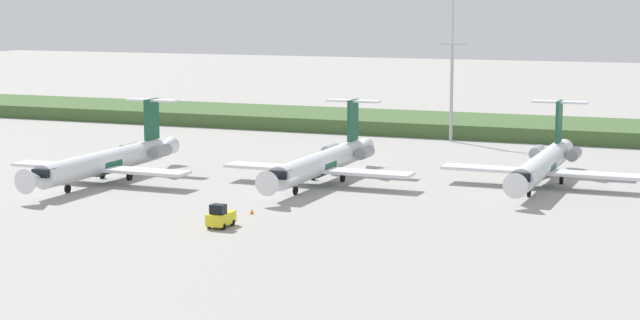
# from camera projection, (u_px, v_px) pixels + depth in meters

# --- Properties ---
(ground_plane) EXTENTS (500.00, 500.00, 0.00)m
(ground_plane) POSITION_uv_depth(u_px,v_px,m) (376.00, 162.00, 143.08)
(ground_plane) COLOR #9E9B96
(grass_berm) EXTENTS (320.00, 20.00, 2.28)m
(grass_berm) POSITION_uv_depth(u_px,v_px,m) (447.00, 125.00, 175.86)
(grass_berm) COLOR #426033
(grass_berm) RESTS_ON ground
(regional_jet_nearest) EXTENTS (22.81, 31.00, 9.00)m
(regional_jet_nearest) POSITION_uv_depth(u_px,v_px,m) (107.00, 161.00, 126.94)
(regional_jet_nearest) COLOR silver
(regional_jet_nearest) RESTS_ON ground
(regional_jet_second) EXTENTS (22.81, 31.00, 9.00)m
(regional_jet_second) POSITION_uv_depth(u_px,v_px,m) (322.00, 162.00, 125.91)
(regional_jet_second) COLOR silver
(regional_jet_second) RESTS_ON ground
(regional_jet_third) EXTENTS (22.81, 31.00, 9.00)m
(regional_jet_third) POSITION_uv_depth(u_px,v_px,m) (543.00, 164.00, 124.47)
(regional_jet_third) COLOR silver
(regional_jet_third) RESTS_ON ground
(antenna_mast) EXTENTS (4.40, 0.50, 22.62)m
(antenna_mast) POSITION_uv_depth(u_px,v_px,m) (452.00, 80.00, 162.38)
(antenna_mast) COLOR #B2B2B7
(antenna_mast) RESTS_ON ground
(baggage_tug) EXTENTS (1.72, 3.20, 2.30)m
(baggage_tug) POSITION_uv_depth(u_px,v_px,m) (220.00, 217.00, 101.56)
(baggage_tug) COLOR yellow
(baggage_tug) RESTS_ON ground
(safety_cone_front_marker) EXTENTS (0.44, 0.44, 0.55)m
(safety_cone_front_marker) POSITION_uv_depth(u_px,v_px,m) (220.00, 209.00, 109.36)
(safety_cone_front_marker) COLOR orange
(safety_cone_front_marker) RESTS_ON ground
(safety_cone_mid_marker) EXTENTS (0.44, 0.44, 0.55)m
(safety_cone_mid_marker) POSITION_uv_depth(u_px,v_px,m) (252.00, 211.00, 107.99)
(safety_cone_mid_marker) COLOR orange
(safety_cone_mid_marker) RESTS_ON ground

